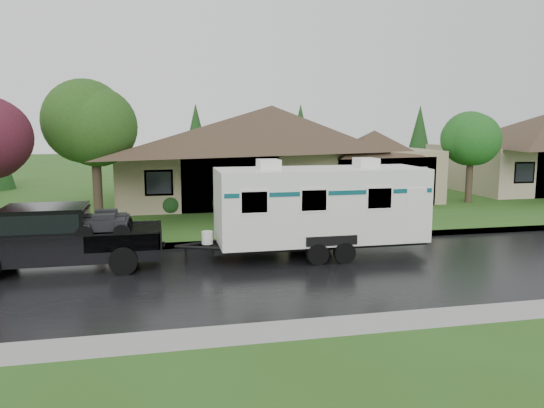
# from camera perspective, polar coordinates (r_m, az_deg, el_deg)

# --- Properties ---
(ground) EXTENTS (140.00, 140.00, 0.00)m
(ground) POSITION_cam_1_polar(r_m,az_deg,el_deg) (19.02, 3.09, -5.57)
(ground) COLOR #2E541A
(ground) RESTS_ON ground
(road) EXTENTS (140.00, 8.00, 0.01)m
(road) POSITION_cam_1_polar(r_m,az_deg,el_deg) (17.17, 4.87, -7.14)
(road) COLOR black
(road) RESTS_ON ground
(curb) EXTENTS (140.00, 0.50, 0.15)m
(curb) POSITION_cam_1_polar(r_m,az_deg,el_deg) (21.12, 1.47, -3.91)
(curb) COLOR gray
(curb) RESTS_ON ground
(lawn) EXTENTS (140.00, 26.00, 0.15)m
(lawn) POSITION_cam_1_polar(r_m,az_deg,el_deg) (33.46, -3.73, 0.74)
(lawn) COLOR #2E541A
(lawn) RESTS_ON ground
(house_main) EXTENTS (19.44, 10.80, 6.90)m
(house_main) POSITION_cam_1_polar(r_m,az_deg,el_deg) (32.44, 0.55, 6.75)
(house_main) COLOR tan
(house_main) RESTS_ON lawn
(tree_left_green) EXTENTS (3.90, 3.90, 6.45)m
(tree_left_green) POSITION_cam_1_polar(r_m,az_deg,el_deg) (25.51, -18.56, 8.11)
(tree_left_green) COLOR #382B1E
(tree_left_green) RESTS_ON lawn
(tree_right_green) EXTENTS (3.23, 3.23, 5.35)m
(tree_right_green) POSITION_cam_1_polar(r_m,az_deg,el_deg) (32.46, 20.66, 6.67)
(tree_right_green) COLOR #382B1E
(tree_right_green) RESTS_ON lawn
(shrub_row) EXTENTS (13.60, 1.00, 1.00)m
(shrub_row) POSITION_cam_1_polar(r_m,az_deg,el_deg) (28.23, 2.01, 0.46)
(shrub_row) COLOR #143814
(shrub_row) RESTS_ON lawn
(pickup_truck) EXTENTS (6.25, 2.37, 2.08)m
(pickup_truck) POSITION_cam_1_polar(r_m,az_deg,el_deg) (18.30, -22.17, -3.19)
(pickup_truck) COLOR black
(pickup_truck) RESTS_ON ground
(travel_trailer) EXTENTS (7.71, 2.71, 3.46)m
(travel_trailer) POSITION_cam_1_polar(r_m,az_deg,el_deg) (18.75, 5.25, -0.08)
(travel_trailer) COLOR white
(travel_trailer) RESTS_ON ground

